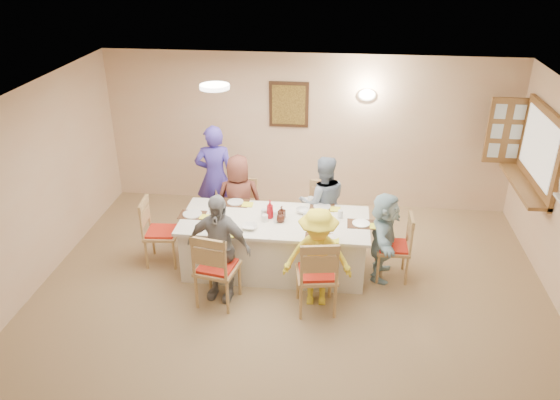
# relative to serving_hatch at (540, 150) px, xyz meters

# --- Properties ---
(ground) EXTENTS (7.00, 7.00, 0.00)m
(ground) POSITION_rel_serving_hatch_xyz_m (-3.21, -2.40, -1.50)
(ground) COLOR #9E8052
(room_walls) EXTENTS (7.00, 7.00, 7.00)m
(room_walls) POSITION_rel_serving_hatch_xyz_m (-3.21, -2.40, 0.01)
(room_walls) COLOR beige
(room_walls) RESTS_ON ground
(wall_picture) EXTENTS (0.62, 0.05, 0.72)m
(wall_picture) POSITION_rel_serving_hatch_xyz_m (-3.51, 1.06, 0.20)
(wall_picture) COLOR #3B2314
(wall_picture) RESTS_ON room_walls
(wall_sconce) EXTENTS (0.26, 0.09, 0.18)m
(wall_sconce) POSITION_rel_serving_hatch_xyz_m (-2.31, 1.04, 0.40)
(wall_sconce) COLOR white
(wall_sconce) RESTS_ON room_walls
(ceiling_light) EXTENTS (0.36, 0.36, 0.05)m
(ceiling_light) POSITION_rel_serving_hatch_xyz_m (-4.21, -0.90, 0.97)
(ceiling_light) COLOR white
(ceiling_light) RESTS_ON room_walls
(serving_hatch) EXTENTS (0.06, 1.50, 1.15)m
(serving_hatch) POSITION_rel_serving_hatch_xyz_m (0.00, 0.00, 0.00)
(serving_hatch) COLOR olive
(serving_hatch) RESTS_ON room_walls
(hatch_sill) EXTENTS (0.30, 1.50, 0.05)m
(hatch_sill) POSITION_rel_serving_hatch_xyz_m (-0.12, 0.00, -0.53)
(hatch_sill) COLOR olive
(hatch_sill) RESTS_ON room_walls
(shutter_door) EXTENTS (0.55, 0.04, 1.00)m
(shutter_door) POSITION_rel_serving_hatch_xyz_m (-0.26, 0.76, 0.00)
(shutter_door) COLOR olive
(shutter_door) RESTS_ON room_walls
(dining_table) EXTENTS (2.46, 1.04, 0.76)m
(dining_table) POSITION_rel_serving_hatch_xyz_m (-3.48, -1.00, -1.12)
(dining_table) COLOR silver
(dining_table) RESTS_ON ground
(chair_back_left) EXTENTS (0.49, 0.49, 0.90)m
(chair_back_left) POSITION_rel_serving_hatch_xyz_m (-4.08, -0.20, -1.05)
(chair_back_left) COLOR tan
(chair_back_left) RESTS_ON ground
(chair_back_right) EXTENTS (0.46, 0.46, 0.92)m
(chair_back_right) POSITION_rel_serving_hatch_xyz_m (-2.88, -0.20, -1.04)
(chair_back_right) COLOR tan
(chair_back_right) RESTS_ON ground
(chair_front_left) EXTENTS (0.57, 0.57, 1.02)m
(chair_front_left) POSITION_rel_serving_hatch_xyz_m (-4.08, -1.80, -0.99)
(chair_front_left) COLOR tan
(chair_front_left) RESTS_ON ground
(chair_front_right) EXTENTS (0.57, 0.57, 1.02)m
(chair_front_right) POSITION_rel_serving_hatch_xyz_m (-2.88, -1.80, -0.99)
(chair_front_right) COLOR tan
(chair_front_right) RESTS_ON ground
(chair_left_end) EXTENTS (0.49, 0.49, 0.95)m
(chair_left_end) POSITION_rel_serving_hatch_xyz_m (-5.03, -1.00, -1.02)
(chair_left_end) COLOR tan
(chair_left_end) RESTS_ON ground
(chair_right_end) EXTENTS (0.45, 0.45, 0.92)m
(chair_right_end) POSITION_rel_serving_hatch_xyz_m (-1.93, -1.00, -1.04)
(chair_right_end) COLOR tan
(chair_right_end) RESTS_ON ground
(diner_back_left) EXTENTS (0.81, 0.67, 1.35)m
(diner_back_left) POSITION_rel_serving_hatch_xyz_m (-4.08, -0.32, -0.83)
(diner_back_left) COLOR brown
(diner_back_left) RESTS_ON ground
(diner_back_right) EXTENTS (0.87, 0.77, 1.40)m
(diner_back_right) POSITION_rel_serving_hatch_xyz_m (-2.88, -0.32, -0.80)
(diner_back_right) COLOR gray
(diner_back_right) RESTS_ON ground
(diner_front_left) EXTENTS (0.95, 0.65, 1.41)m
(diner_front_left) POSITION_rel_serving_hatch_xyz_m (-4.08, -1.68, -0.80)
(diner_front_left) COLOR gray
(diner_front_left) RESTS_ON ground
(diner_front_right) EXTENTS (0.87, 0.55, 1.28)m
(diner_front_right) POSITION_rel_serving_hatch_xyz_m (-2.88, -1.68, -0.86)
(diner_front_right) COLOR yellow
(diner_front_right) RESTS_ON ground
(diner_right_end) EXTENTS (1.22, 0.67, 1.21)m
(diner_right_end) POSITION_rel_serving_hatch_xyz_m (-2.06, -1.00, -0.90)
(diner_right_end) COLOR #A9CDD8
(diner_right_end) RESTS_ON ground
(caregiver) EXTENTS (0.72, 0.58, 1.62)m
(caregiver) POSITION_rel_serving_hatch_xyz_m (-4.53, 0.15, -0.69)
(caregiver) COLOR #4A3CBE
(caregiver) RESTS_ON ground
(placemat_fl) EXTENTS (0.34, 0.25, 0.01)m
(placemat_fl) POSITION_rel_serving_hatch_xyz_m (-4.08, -1.42, -0.74)
(placemat_fl) COLOR #472B19
(placemat_fl) RESTS_ON dining_table
(plate_fl) EXTENTS (0.26, 0.26, 0.02)m
(plate_fl) POSITION_rel_serving_hatch_xyz_m (-4.08, -1.42, -0.73)
(plate_fl) COLOR white
(plate_fl) RESTS_ON dining_table
(napkin_fl) EXTENTS (0.14, 0.14, 0.01)m
(napkin_fl) POSITION_rel_serving_hatch_xyz_m (-3.90, -1.47, -0.73)
(napkin_fl) COLOR #FFFE35
(napkin_fl) RESTS_ON dining_table
(placemat_fr) EXTENTS (0.35, 0.26, 0.01)m
(placemat_fr) POSITION_rel_serving_hatch_xyz_m (-2.88, -1.42, -0.74)
(placemat_fr) COLOR #472B19
(placemat_fr) RESTS_ON dining_table
(plate_fr) EXTENTS (0.25, 0.25, 0.02)m
(plate_fr) POSITION_rel_serving_hatch_xyz_m (-2.88, -1.42, -0.73)
(plate_fr) COLOR white
(plate_fr) RESTS_ON dining_table
(napkin_fr) EXTENTS (0.13, 0.13, 0.01)m
(napkin_fr) POSITION_rel_serving_hatch_xyz_m (-2.70, -1.47, -0.73)
(napkin_fr) COLOR #FFFE35
(napkin_fr) RESTS_ON dining_table
(placemat_bl) EXTENTS (0.37, 0.28, 0.01)m
(placemat_bl) POSITION_rel_serving_hatch_xyz_m (-4.08, -0.58, -0.74)
(placemat_bl) COLOR #472B19
(placemat_bl) RESTS_ON dining_table
(plate_bl) EXTENTS (0.22, 0.22, 0.01)m
(plate_bl) POSITION_rel_serving_hatch_xyz_m (-4.08, -0.58, -0.73)
(plate_bl) COLOR white
(plate_bl) RESTS_ON dining_table
(napkin_bl) EXTENTS (0.15, 0.15, 0.01)m
(napkin_bl) POSITION_rel_serving_hatch_xyz_m (-3.90, -0.63, -0.73)
(napkin_bl) COLOR #FFFE35
(napkin_bl) RESTS_ON dining_table
(placemat_br) EXTENTS (0.34, 0.25, 0.01)m
(placemat_br) POSITION_rel_serving_hatch_xyz_m (-2.88, -0.58, -0.74)
(placemat_br) COLOR #472B19
(placemat_br) RESTS_ON dining_table
(plate_br) EXTENTS (0.24, 0.24, 0.01)m
(plate_br) POSITION_rel_serving_hatch_xyz_m (-2.88, -0.58, -0.73)
(plate_br) COLOR white
(plate_br) RESTS_ON dining_table
(napkin_br) EXTENTS (0.14, 0.14, 0.01)m
(napkin_br) POSITION_rel_serving_hatch_xyz_m (-2.70, -0.63, -0.73)
(napkin_br) COLOR #FFFE35
(napkin_br) RESTS_ON dining_table
(placemat_le) EXTENTS (0.35, 0.26, 0.01)m
(placemat_le) POSITION_rel_serving_hatch_xyz_m (-4.58, -1.00, -0.74)
(placemat_le) COLOR #472B19
(placemat_le) RESTS_ON dining_table
(plate_le) EXTENTS (0.25, 0.25, 0.02)m
(plate_le) POSITION_rel_serving_hatch_xyz_m (-4.58, -1.00, -0.73)
(plate_le) COLOR white
(plate_le) RESTS_ON dining_table
(napkin_le) EXTENTS (0.13, 0.13, 0.01)m
(napkin_le) POSITION_rel_serving_hatch_xyz_m (-4.40, -1.05, -0.73)
(napkin_le) COLOR #FFFE35
(napkin_le) RESTS_ON dining_table
(placemat_re) EXTENTS (0.35, 0.26, 0.01)m
(placemat_re) POSITION_rel_serving_hatch_xyz_m (-2.36, -1.00, -0.74)
(placemat_re) COLOR #472B19
(placemat_re) RESTS_ON dining_table
(plate_re) EXTENTS (0.23, 0.23, 0.01)m
(plate_re) POSITION_rel_serving_hatch_xyz_m (-2.36, -1.00, -0.73)
(plate_re) COLOR white
(plate_re) RESTS_ON dining_table
(napkin_re) EXTENTS (0.14, 0.14, 0.01)m
(napkin_re) POSITION_rel_serving_hatch_xyz_m (-2.18, -1.05, -0.73)
(napkin_re) COLOR #FFFE35
(napkin_re) RESTS_ON dining_table
(teacup_a) EXTENTS (0.17, 0.17, 0.09)m
(teacup_a) POSITION_rel_serving_hatch_xyz_m (-4.28, -1.32, -0.70)
(teacup_a) COLOR white
(teacup_a) RESTS_ON dining_table
(teacup_b) EXTENTS (0.13, 0.13, 0.09)m
(teacup_b) POSITION_rel_serving_hatch_xyz_m (-3.04, -0.46, -0.70)
(teacup_b) COLOR white
(teacup_b) RESTS_ON dining_table
(bowl_a) EXTENTS (0.20, 0.20, 0.05)m
(bowl_a) POSITION_rel_serving_hatch_xyz_m (-3.77, -1.27, -0.72)
(bowl_a) COLOR white
(bowl_a) RESTS_ON dining_table
(bowl_b) EXTENTS (0.25, 0.25, 0.06)m
(bowl_b) POSITION_rel_serving_hatch_xyz_m (-3.13, -0.76, -0.71)
(bowl_b) COLOR white
(bowl_b) RESTS_ON dining_table
(condiment_ketchup) EXTENTS (0.17, 0.17, 0.25)m
(condiment_ketchup) POSITION_rel_serving_hatch_xyz_m (-3.55, -0.95, -0.61)
(condiment_ketchup) COLOR #AA0E17
(condiment_ketchup) RESTS_ON dining_table
(condiment_brown) EXTENTS (0.13, 0.13, 0.18)m
(condiment_brown) POSITION_rel_serving_hatch_xyz_m (-3.39, -0.95, -0.65)
(condiment_brown) COLOR #3B180F
(condiment_brown) RESTS_ON dining_table
(condiment_malt) EXTENTS (0.18, 0.18, 0.15)m
(condiment_malt) POSITION_rel_serving_hatch_xyz_m (-3.40, -1.05, -0.66)
(condiment_malt) COLOR #3B180F
(condiment_malt) RESTS_ON dining_table
(drinking_glass) EXTENTS (0.07, 0.07, 0.11)m
(drinking_glass) POSITION_rel_serving_hatch_xyz_m (-3.63, -0.95, -0.68)
(drinking_glass) COLOR silver
(drinking_glass) RESTS_ON dining_table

